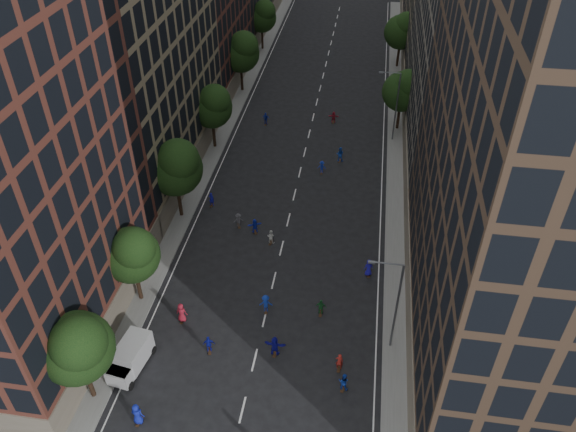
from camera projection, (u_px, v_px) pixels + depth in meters
The scene contains 34 objects.
ground at pixel (304, 154), 68.50m from camera, with size 240.00×240.00×0.00m, color black.
sidewalk_left at pixel (223, 117), 75.68m from camera, with size 4.00×105.00×0.15m, color slate.
sidewalk_right at pixel (403, 131), 72.86m from camera, with size 4.00×105.00×0.15m, color slate.
bldg_left_b at pixel (114, 21), 56.32m from camera, with size 14.00×26.00×34.00m, color #847556.
bldg_right_a at pixel (555, 144), 35.71m from camera, with size 14.00×30.00×36.00m, color #423023.
bldg_right_b at pixel (490, 15), 59.15m from camera, with size 14.00×28.00×33.00m, color #696256.
tree_left_0 at pixel (77, 347), 38.04m from camera, with size 5.20×5.20×8.83m.
tree_left_1 at pixel (132, 253), 46.06m from camera, with size 4.80×4.80×8.21m.
tree_left_2 at pixel (176, 166), 54.86m from camera, with size 5.60×5.60×9.45m.
tree_left_3 at pixel (212, 105), 66.07m from camera, with size 5.00×5.00×8.58m.
tree_left_4 at pixel (241, 51), 78.31m from camera, with size 5.40×5.40×9.08m.
tree_left_5 at pixel (263, 16), 91.00m from camera, with size 4.80×4.80×8.33m.
tree_right_a at pixel (404, 90), 69.77m from camera, with size 5.00×5.00×8.39m.
tree_right_b at pixel (403, 30), 85.08m from camera, with size 5.20×5.20×8.83m.
streetlamp_near at pixel (394, 302), 42.35m from camera, with size 2.64×0.22×9.06m.
streetlamp_far at pixel (395, 103), 67.96m from camera, with size 2.64×0.22×9.06m.
cargo_van at pixel (131, 357), 43.18m from camera, with size 2.63×4.53×2.29m.
skater_0 at pixel (137, 414), 39.59m from camera, with size 0.94×0.61×1.92m, color #1420A4.
skater_2 at pixel (344, 382), 41.89m from camera, with size 0.78×0.61×1.61m, color #1538AF.
skater_3 at pixel (266, 304), 47.95m from camera, with size 1.14×0.65×1.76m, color #122D99.
skater_4 at pixel (209, 344), 44.62m from camera, with size 0.96×0.40×1.63m, color #13199A.
skater_5 at pixel (275, 346), 44.34m from camera, with size 1.71×0.55×1.85m, color #15139A.
skater_6 at pixel (182, 313), 47.04m from camera, with size 0.93×0.60×1.90m, color maroon.
skater_7 at pixel (339, 362), 43.30m from camera, with size 0.60×0.39×1.64m, color #A7231B.
skater_8 at pixel (271, 237), 55.06m from camera, with size 0.74×0.57×1.52m, color silver.
skater_9 at pixel (238, 220), 57.09m from camera, with size 0.99×0.57×1.54m, color #47464C.
skater_10 at pixel (321, 307), 47.74m from camera, with size 0.94×0.39×1.60m, color #1D612C.
skater_11 at pixel (255, 226), 56.35m from camera, with size 1.45×0.46×1.56m, color #1626BA.
skater_12 at pixel (369, 268), 51.45m from camera, with size 0.84×0.55×1.72m, color #1C14A8.
skater_13 at pixel (211, 199), 59.87m from camera, with size 0.58×0.38×1.60m, color #13149B.
skater_14 at pixel (340, 155), 66.70m from camera, with size 0.89×0.69×1.83m, color #153FB1.
skater_15 at pixel (322, 167), 64.84m from camera, with size 0.97×0.56×1.50m, color #1429A3.
skater_16 at pixel (266, 119), 73.77m from camera, with size 0.97×0.40×1.65m, color #1427A6.
skater_17 at pixel (334, 117), 74.23m from camera, with size 1.41×0.45×1.52m, color #A61B2F.
Camera 1 is at (6.79, -18.10, 36.50)m, focal length 35.00 mm.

